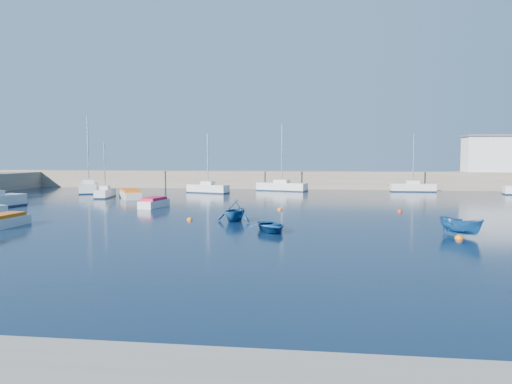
# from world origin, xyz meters

# --- Properties ---
(ground) EXTENTS (220.00, 220.00, 0.00)m
(ground) POSITION_xyz_m (0.00, 0.00, 0.00)
(ground) COLOR #0C1D34
(ground) RESTS_ON ground
(back_wall) EXTENTS (96.00, 4.50, 2.60)m
(back_wall) POSITION_xyz_m (0.00, 46.00, 1.30)
(back_wall) COLOR gray
(back_wall) RESTS_ON ground
(harbor_office) EXTENTS (10.00, 4.00, 5.00)m
(harbor_office) POSITION_xyz_m (30.00, 46.00, 5.10)
(harbor_office) COLOR silver
(harbor_office) RESTS_ON back_wall
(sailboat_3) EXTENTS (2.02, 4.84, 6.39)m
(sailboat_3) POSITION_xyz_m (-20.56, 26.27, 0.56)
(sailboat_3) COLOR silver
(sailboat_3) RESTS_ON ground
(sailboat_4) EXTENTS (5.08, 7.92, 10.09)m
(sailboat_4) POSITION_xyz_m (-26.32, 33.92, 0.68)
(sailboat_4) COLOR silver
(sailboat_4) RESTS_ON ground
(sailboat_5) EXTENTS (5.96, 3.48, 7.71)m
(sailboat_5) POSITION_xyz_m (-10.25, 35.04, 0.62)
(sailboat_5) COLOR silver
(sailboat_5) RESTS_ON ground
(sailboat_6) EXTENTS (7.33, 4.14, 9.26)m
(sailboat_6) POSITION_xyz_m (-0.88, 40.24, 0.63)
(sailboat_6) COLOR silver
(sailboat_6) RESTS_ON ground
(sailboat_7) EXTENTS (5.97, 1.82, 7.91)m
(sailboat_7) POSITION_xyz_m (17.02, 40.93, 0.61)
(sailboat_7) COLOR silver
(sailboat_7) RESTS_ON ground
(motorboat_0) EXTENTS (1.47, 4.12, 0.92)m
(motorboat_0) POSITION_xyz_m (-17.02, 2.31, 0.43)
(motorboat_0) COLOR silver
(motorboat_0) RESTS_ON ground
(motorboat_1) EXTENTS (1.95, 4.07, 0.96)m
(motorboat_1) POSITION_xyz_m (-11.12, 16.23, 0.45)
(motorboat_1) COLOR silver
(motorboat_1) RESTS_ON ground
(motorboat_2) EXTENTS (4.20, 5.39, 1.07)m
(motorboat_2) POSITION_xyz_m (-17.18, 25.51, 0.50)
(motorboat_2) COLOR silver
(motorboat_2) RESTS_ON ground
(dinghy_center) EXTENTS (3.52, 4.06, 0.70)m
(dinghy_center) POSITION_xyz_m (1.43, 2.58, 0.35)
(dinghy_center) COLOR navy
(dinghy_center) RESTS_ON ground
(dinghy_left) EXTENTS (3.39, 3.67, 1.61)m
(dinghy_left) POSITION_xyz_m (-1.74, 7.23, 0.80)
(dinghy_left) COLOR navy
(dinghy_left) RESTS_ON ground
(dinghy_right) EXTENTS (2.76, 3.07, 1.16)m
(dinghy_right) POSITION_xyz_m (13.17, 2.29, 0.58)
(dinghy_right) COLOR navy
(dinghy_right) RESTS_ON ground
(buoy_0) EXTENTS (0.45, 0.45, 0.45)m
(buoy_0) POSITION_xyz_m (-5.26, 7.45, 0.00)
(buoy_0) COLOR orange
(buoy_0) RESTS_ON ground
(buoy_1) EXTENTS (0.47, 0.47, 0.47)m
(buoy_1) POSITION_xyz_m (11.50, 15.40, 0.00)
(buoy_1) COLOR red
(buoy_1) RESTS_ON ground
(buoy_3) EXTENTS (0.46, 0.46, 0.46)m
(buoy_3) POSITION_xyz_m (0.95, 15.52, 0.00)
(buoy_3) COLOR orange
(buoy_3) RESTS_ON ground
(buoy_5) EXTENTS (0.49, 0.49, 0.49)m
(buoy_5) POSITION_xyz_m (12.78, 1.28, 0.00)
(buoy_5) COLOR orange
(buoy_5) RESTS_ON ground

